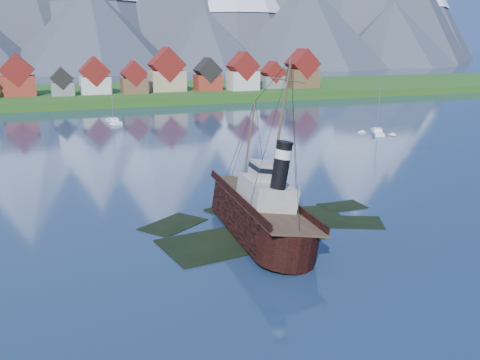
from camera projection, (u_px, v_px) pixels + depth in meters
name	position (u px, v px, depth m)	size (l,w,h in m)	color
ground	(257.00, 231.00, 65.09)	(1400.00, 1400.00, 0.00)	#1A2D49
shoal	(264.00, 227.00, 67.73)	(31.71, 21.24, 1.14)	black
shore_bank	(97.00, 97.00, 218.69)	(600.00, 80.00, 3.20)	#154513
seawall	(110.00, 108.00, 184.36)	(600.00, 2.50, 2.00)	#3F3D38
town	(5.00, 80.00, 188.87)	(250.96, 16.69, 17.30)	maroon
tugboat_wreck	(252.00, 209.00, 64.76)	(6.44, 27.73, 21.97)	black
sailboat_d	(377.00, 133.00, 132.92)	(5.92, 8.97, 12.14)	white
sailboat_e	(114.00, 122.00, 150.78)	(3.55, 10.17, 11.55)	white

